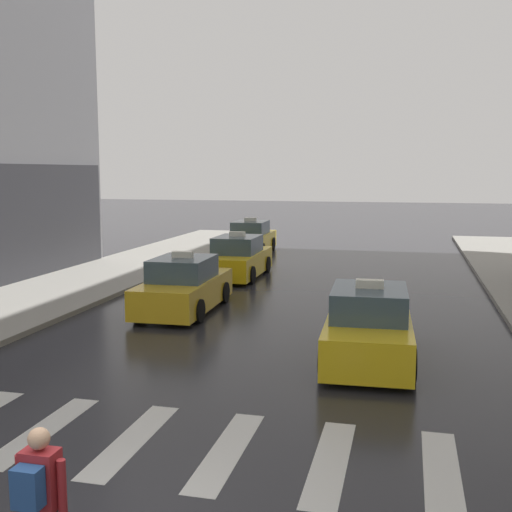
{
  "coord_description": "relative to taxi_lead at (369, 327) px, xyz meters",
  "views": [
    {
      "loc": [
        3.29,
        -5.53,
        4.14
      ],
      "look_at": [
        -0.0,
        8.0,
        2.25
      ],
      "focal_mm": 43.95,
      "sensor_mm": 36.0,
      "label": 1
    }
  ],
  "objects": [
    {
      "name": "crosswalk_markings",
      "position": [
        -2.52,
        -5.15,
        -0.72
      ],
      "size": [
        11.3,
        2.8,
        0.01
      ],
      "color": "silver",
      "rests_on": "ground"
    },
    {
      "name": "taxi_third",
      "position": [
        -5.67,
        9.77,
        0.0
      ],
      "size": [
        1.96,
        4.55,
        1.8
      ],
      "color": "yellow",
      "rests_on": "ground"
    },
    {
      "name": "taxi_lead",
      "position": [
        0.0,
        0.0,
        0.0
      ],
      "size": [
        2.07,
        4.6,
        1.8
      ],
      "color": "yellow",
      "rests_on": "ground"
    },
    {
      "name": "pedestrian_with_backpack",
      "position": [
        -2.69,
        -8.54,
        0.25
      ],
      "size": [
        0.55,
        0.43,
        1.65
      ],
      "color": "black",
      "rests_on": "ground"
    },
    {
      "name": "taxi_fourth",
      "position": [
        -6.99,
        17.06,
        0.0
      ],
      "size": [
        2.0,
        4.57,
        1.8
      ],
      "color": "yellow",
      "rests_on": "ground"
    },
    {
      "name": "taxi_second",
      "position": [
        -5.64,
        3.59,
        0.0
      ],
      "size": [
        2.02,
        4.58,
        1.8
      ],
      "color": "gold",
      "rests_on": "ground"
    }
  ]
}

